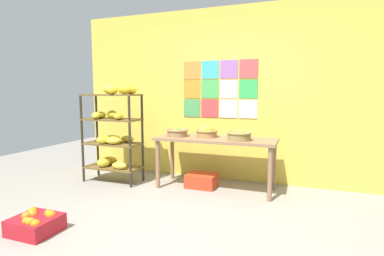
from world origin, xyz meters
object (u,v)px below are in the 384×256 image
object	(u,v)px
produce_crate_under_table	(201,181)
orange_crate_foreground	(36,223)
fruit_basket_centre	(239,135)
display_table	(216,144)
fruit_basket_back_right	(207,132)
fruit_basket_right	(177,132)
banana_shelf_unit	(112,127)

from	to	relation	value
produce_crate_under_table	orange_crate_foreground	size ratio (longest dim) A/B	1.00
orange_crate_foreground	produce_crate_under_table	bearing A→B (deg)	61.26
fruit_basket_centre	display_table	bearing A→B (deg)	165.13
fruit_basket_back_right	fruit_basket_right	world-z (taller)	fruit_basket_back_right
banana_shelf_unit	fruit_basket_back_right	size ratio (longest dim) A/B	4.64
fruit_basket_right	fruit_basket_centre	xyz separation A→B (m)	(0.92, -0.04, 0.00)
fruit_basket_back_right	orange_crate_foreground	xyz separation A→B (m)	(-1.13, -1.99, -0.72)
produce_crate_under_table	orange_crate_foreground	world-z (taller)	orange_crate_foreground
display_table	orange_crate_foreground	xyz separation A→B (m)	(-1.28, -1.95, -0.55)
fruit_basket_right	orange_crate_foreground	xyz separation A→B (m)	(-0.71, -1.90, -0.70)
fruit_basket_centre	orange_crate_foreground	size ratio (longest dim) A/B	0.80
display_table	orange_crate_foreground	bearing A→B (deg)	-123.16
fruit_basket_back_right	banana_shelf_unit	bearing A→B (deg)	-170.70
display_table	fruit_basket_back_right	bearing A→B (deg)	166.82
banana_shelf_unit	orange_crate_foreground	size ratio (longest dim) A/B	3.53
fruit_basket_centre	orange_crate_foreground	xyz separation A→B (m)	(-1.63, -1.86, -0.71)
banana_shelf_unit	produce_crate_under_table	distance (m)	1.58
fruit_basket_centre	orange_crate_foreground	distance (m)	2.57
fruit_basket_centre	produce_crate_under_table	xyz separation A→B (m)	(-0.56, 0.09, -0.71)
fruit_basket_back_right	fruit_basket_centre	xyz separation A→B (m)	(0.50, -0.13, -0.01)
banana_shelf_unit	fruit_basket_centre	world-z (taller)	banana_shelf_unit
fruit_basket_right	produce_crate_under_table	size ratio (longest dim) A/B	0.75
display_table	fruit_basket_right	distance (m)	0.59
banana_shelf_unit	produce_crate_under_table	bearing A→B (deg)	8.14
fruit_basket_back_right	orange_crate_foreground	size ratio (longest dim) A/B	0.76
fruit_basket_centre	produce_crate_under_table	bearing A→B (deg)	171.08
fruit_basket_back_right	produce_crate_under_table	xyz separation A→B (m)	(-0.07, -0.04, -0.72)
fruit_basket_right	produce_crate_under_table	distance (m)	0.79
display_table	produce_crate_under_table	size ratio (longest dim) A/B	4.01
fruit_basket_centre	fruit_basket_right	bearing A→B (deg)	177.50
banana_shelf_unit	display_table	distance (m)	1.61
banana_shelf_unit	fruit_basket_right	bearing A→B (deg)	8.32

